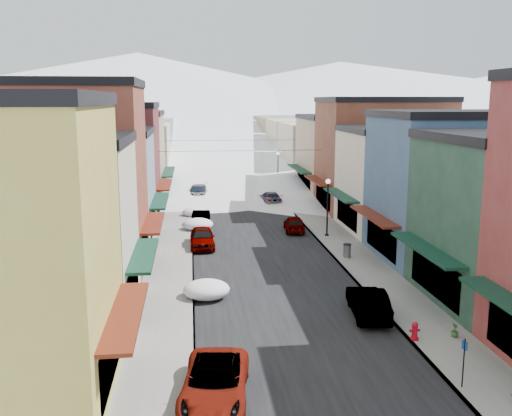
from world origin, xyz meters
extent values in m
cube|color=black|center=(0.00, 60.00, 0.01)|extent=(10.00, 160.00, 0.01)
cube|color=gray|center=(-6.60, 60.00, 0.07)|extent=(3.20, 160.00, 0.15)
cube|color=gray|center=(6.60, 60.00, 0.07)|extent=(3.20, 160.00, 0.15)
cube|color=slate|center=(-5.05, 60.00, 0.07)|extent=(0.10, 160.00, 0.15)
cube|color=slate|center=(5.05, 60.00, 0.07)|extent=(0.10, 160.00, 0.15)
cube|color=#5E1E10|center=(-7.60, 4.00, 3.20)|extent=(1.20, 7.22, 0.15)
cube|color=beige|center=(-13.20, 12.50, 4.50)|extent=(10.00, 8.00, 9.00)
cube|color=black|center=(-13.20, 12.50, 9.25)|extent=(10.20, 8.20, 0.50)
cube|color=#0E3425|center=(-7.60, 12.50, 3.20)|extent=(1.20, 6.80, 0.15)
cube|color=brown|center=(-13.70, 20.50, 6.00)|extent=(11.00, 8.00, 12.00)
cube|color=black|center=(-13.70, 20.50, 12.25)|extent=(11.20, 8.20, 0.50)
cube|color=#5E1E10|center=(-7.60, 20.50, 3.20)|extent=(1.20, 6.80, 0.15)
cube|color=#7A92A3|center=(-13.20, 29.00, 4.25)|extent=(10.00, 9.00, 8.50)
cube|color=black|center=(-13.20, 29.00, 8.75)|extent=(10.20, 9.20, 0.50)
cube|color=#0E3425|center=(-7.60, 29.00, 3.20)|extent=(1.20, 7.65, 0.15)
cube|color=maroon|center=(-14.20, 38.00, 5.25)|extent=(12.00, 9.00, 10.50)
cube|color=black|center=(-14.20, 38.00, 10.75)|extent=(12.20, 9.20, 0.50)
cube|color=#5E1E10|center=(-7.60, 38.00, 3.20)|extent=(1.20, 7.65, 0.15)
cube|color=tan|center=(-13.20, 48.00, 4.75)|extent=(10.00, 11.00, 9.50)
cube|color=black|center=(-13.20, 48.00, 9.75)|extent=(10.20, 11.20, 0.50)
cube|color=#0E3425|center=(-7.60, 48.00, 3.20)|extent=(1.20, 9.35, 0.15)
cube|color=#0E3425|center=(7.60, 12.00, 3.20)|extent=(1.20, 7.65, 0.15)
cube|color=#335174|center=(13.20, 21.00, 5.00)|extent=(10.00, 9.00, 10.00)
cube|color=black|center=(13.20, 21.00, 10.25)|extent=(10.20, 9.20, 0.50)
cube|color=#5E1E10|center=(7.60, 21.00, 3.20)|extent=(1.20, 7.65, 0.15)
cube|color=beige|center=(13.70, 30.00, 4.25)|extent=(11.00, 9.00, 8.50)
cube|color=black|center=(13.70, 30.00, 8.75)|extent=(11.20, 9.20, 0.50)
cube|color=#0E3425|center=(7.60, 30.00, 3.20)|extent=(1.20, 7.65, 0.15)
cube|color=brown|center=(14.20, 39.00, 5.50)|extent=(12.00, 9.00, 11.00)
cube|color=black|center=(14.20, 39.00, 11.25)|extent=(12.20, 9.20, 0.50)
cube|color=#5E1E10|center=(7.60, 39.00, 3.20)|extent=(1.20, 7.65, 0.15)
cube|color=tan|center=(13.20, 49.00, 4.50)|extent=(10.00, 11.00, 9.00)
cube|color=black|center=(13.20, 49.00, 9.25)|extent=(10.20, 11.20, 0.50)
cube|color=#0E3425|center=(7.60, 49.00, 3.20)|extent=(1.20, 9.35, 0.15)
cube|color=gray|center=(-12.50, 62.00, 4.00)|extent=(9.00, 13.00, 8.00)
cube|color=gray|center=(12.50, 62.00, 4.00)|extent=(9.00, 13.00, 8.00)
cube|color=gray|center=(-12.50, 76.00, 4.00)|extent=(9.00, 13.00, 8.00)
cube|color=gray|center=(12.50, 76.00, 4.00)|extent=(9.00, 13.00, 8.00)
cube|color=gray|center=(-12.50, 90.00, 4.00)|extent=(9.00, 13.00, 8.00)
cube|color=gray|center=(12.50, 90.00, 4.00)|extent=(9.00, 13.00, 8.00)
cube|color=gray|center=(-12.50, 104.00, 4.00)|extent=(9.00, 13.00, 8.00)
cube|color=gray|center=(12.50, 104.00, 4.00)|extent=(9.00, 13.00, 8.00)
cube|color=silver|center=(0.00, 225.00, 6.00)|extent=(360.00, 40.00, 12.00)
cone|color=white|center=(-30.00, 275.00, 17.00)|extent=(300.00, 300.00, 34.00)
cone|color=white|center=(70.00, 270.00, 15.00)|extent=(320.00, 320.00, 30.00)
cone|color=white|center=(170.00, 290.00, 13.00)|extent=(280.00, 280.00, 26.00)
cylinder|color=black|center=(0.00, 40.00, 6.20)|extent=(16.40, 0.04, 0.04)
cylinder|color=black|center=(0.00, 55.00, 6.20)|extent=(16.40, 0.04, 0.04)
imported|color=silver|center=(-4.30, 3.00, 0.73)|extent=(3.09, 5.54, 1.47)
imported|color=#A0A4A9|center=(-4.30, 25.96, 0.78)|extent=(1.89, 4.61, 1.56)
imported|color=black|center=(-4.30, 33.43, 0.68)|extent=(1.90, 4.28, 1.36)
imported|color=gray|center=(-4.30, 47.55, 0.83)|extent=(2.81, 5.89, 1.66)
imported|color=black|center=(4.06, 10.71, 0.77)|extent=(2.13, 4.83, 1.54)
imported|color=gray|center=(3.72, 30.53, 0.69)|extent=(1.98, 4.17, 1.38)
imported|color=black|center=(3.50, 43.97, 0.68)|extent=(2.29, 4.82, 1.36)
imported|color=#A1A3A9|center=(-1.62, 56.48, 0.70)|extent=(1.76, 4.13, 1.39)
imported|color=silver|center=(0.60, 64.85, 0.69)|extent=(2.76, 5.17, 1.38)
cylinder|color=red|center=(5.22, 7.21, 0.21)|extent=(0.38, 0.38, 0.11)
cylinder|color=red|center=(5.22, 7.21, 0.49)|extent=(0.27, 0.27, 0.68)
sphere|color=red|center=(5.22, 7.21, 0.87)|extent=(0.29, 0.29, 0.29)
cylinder|color=red|center=(5.22, 7.21, 0.60)|extent=(0.51, 0.11, 0.11)
cylinder|color=black|center=(5.34, 2.67, 1.15)|extent=(0.05, 0.05, 2.00)
cube|color=navy|center=(5.34, 2.67, 1.88)|extent=(0.12, 0.26, 0.36)
cylinder|color=slate|center=(5.91, 21.47, 0.61)|extent=(0.53, 0.53, 0.92)
cylinder|color=black|center=(5.91, 21.47, 1.09)|extent=(0.57, 0.57, 0.06)
cylinder|color=black|center=(6.03, 28.11, 0.20)|extent=(0.33, 0.33, 0.11)
cylinder|color=black|center=(6.03, 28.11, 2.33)|extent=(0.13, 0.13, 4.36)
sphere|color=white|center=(6.03, 28.11, 4.68)|extent=(0.39, 0.39, 0.39)
cylinder|color=black|center=(6.02, 55.00, 0.20)|extent=(0.31, 0.31, 0.10)
cylinder|color=black|center=(6.02, 55.00, 2.24)|extent=(0.13, 0.13, 4.18)
sphere|color=white|center=(6.02, 55.00, 4.49)|extent=(0.38, 0.38, 0.38)
imported|color=#35622D|center=(7.22, 7.29, 0.48)|extent=(0.51, 0.51, 0.65)
ellipsoid|color=white|center=(-4.30, 14.27, 0.56)|extent=(2.67, 2.26, 1.13)
ellipsoid|color=white|center=(-4.10, 15.47, 0.28)|extent=(1.14, 1.03, 0.57)
ellipsoid|color=white|center=(-4.54, 31.72, 0.56)|extent=(2.64, 2.23, 1.11)
ellipsoid|color=white|center=(-4.34, 32.92, 0.28)|extent=(1.13, 1.01, 0.56)
ellipsoid|color=white|center=(-4.90, 37.82, 0.47)|extent=(2.21, 1.87, 0.93)
ellipsoid|color=white|center=(-4.70, 39.02, 0.24)|extent=(0.94, 0.85, 0.47)
camera|label=1|loc=(-5.01, -16.88, 11.20)|focal=40.00mm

